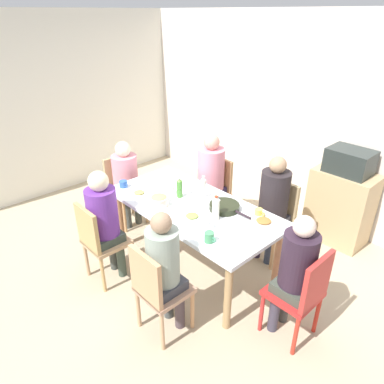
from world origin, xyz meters
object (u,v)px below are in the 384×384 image
cup_5 (190,203)px  person_1 (273,200)px  chair_1 (276,216)px  chair_5 (99,239)px  person_5 (104,217)px  bottle_2 (180,188)px  cup_7 (207,225)px  person_2 (164,264)px  plate_1 (192,217)px  dining_table (192,212)px  bottle_0 (216,208)px  cup_0 (123,184)px  microwave (350,161)px  person_0 (126,176)px  cup_6 (171,191)px  person_4 (296,268)px  bowl_0 (159,200)px  chair_2 (157,287)px  chair_0 (123,186)px  cup_1 (259,212)px  cup_3 (215,199)px  cup_4 (209,237)px  cup_2 (162,210)px  side_cabinet (340,207)px  chair_3 (215,188)px  person_3 (210,173)px  serving_pan (225,207)px  bottle_1 (203,188)px  chair_4 (302,292)px  plate_0 (264,222)px

cup_5 → person_1: bearing=59.5°
chair_1 → chair_5: same height
person_5 → bottle_2: (0.25, 0.78, 0.15)m
person_1 → cup_7: (-0.05, -0.96, 0.09)m
person_2 → chair_1: bearing=90.0°
chair_1 → plate_1: size_ratio=4.09×
dining_table → bottle_0: size_ratio=7.48×
cup_5 → bottle_2: 0.25m
cup_0 → microwave: bearing=49.9°
person_0 → chair_1: 1.92m
person_5 → cup_6: (0.14, 0.75, 0.08)m
person_4 → person_5: person_5 is taller
bowl_0 → chair_2: bearing=-40.3°
chair_0 → cup_1: bearing=9.7°
cup_3 → person_0: bearing=-171.7°
cup_1 → cup_4: 0.66m
cup_5 → bottle_2: bottle_2 is taller
chair_0 → cup_2: chair_0 is taller
cup_0 → cup_4: cup_4 is taller
cup_5 → side_cabinet: (0.81, 1.72, -0.38)m
chair_5 → side_cabinet: size_ratio=1.00×
person_2 → bottle_0: (-0.12, 0.73, 0.20)m
person_1 → bottle_2: bearing=-133.6°
bowl_0 → side_cabinet: (1.06, 1.92, -0.38)m
chair_3 → person_3: (-0.00, -0.09, 0.24)m
chair_2 → serving_pan: 1.08m
cup_4 → bottle_2: (-0.80, 0.36, 0.06)m
person_2 → chair_3: size_ratio=1.33×
plate_1 → person_0: bearing=173.0°
person_1 → cup_3: person_1 is taller
person_2 → bottle_2: (-0.69, 0.78, 0.18)m
cup_1 → bottle_1: 0.65m
bottle_0 → side_cabinet: (0.46, 1.71, -0.45)m
person_5 → bottle_1: (0.44, 0.95, 0.16)m
chair_4 → cup_3: chair_4 is taller
person_2 → plate_0: bearing=76.7°
plate_0 → bottle_1: 0.76m
person_3 → microwave: 1.62m
serving_pan → bottle_2: bearing=-163.3°
person_1 → bottle_1: 0.77m
bottle_2 → chair_0: bearing=-178.7°
person_1 → bowl_0: (-0.71, -1.00, 0.09)m
cup_0 → bottle_0: bottle_0 is taller
chair_1 → chair_3: size_ratio=1.00×
chair_5 → bottle_0: size_ratio=3.55×
chair_3 → cup_4: chair_3 is taller
person_0 → person_1: (1.71, 0.75, 0.05)m
chair_0 → serving_pan: chair_0 is taller
cup_6 → chair_0: bearing=-179.9°
bowl_0 → person_1: bearing=54.6°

